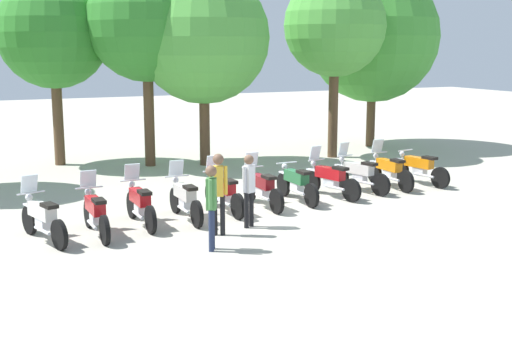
% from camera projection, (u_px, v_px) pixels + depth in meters
% --- Properties ---
extents(ground_plane, '(80.00, 80.00, 0.00)m').
position_uv_depth(ground_plane, '(264.00, 208.00, 17.30)').
color(ground_plane, '#ADA899').
extents(motorcycle_0, '(0.82, 2.13, 1.37)m').
position_uv_depth(motorcycle_0, '(42.00, 218.00, 14.24)').
color(motorcycle_0, black).
rests_on(motorcycle_0, ground_plane).
extents(motorcycle_1, '(0.62, 2.19, 1.37)m').
position_uv_depth(motorcycle_1, '(95.00, 212.00, 14.71)').
color(motorcycle_1, black).
rests_on(motorcycle_1, ground_plane).
extents(motorcycle_2, '(0.62, 2.19, 1.37)m').
position_uv_depth(motorcycle_2, '(140.00, 203.00, 15.55)').
color(motorcycle_2, black).
rests_on(motorcycle_2, ground_plane).
extents(motorcycle_3, '(0.62, 2.19, 1.37)m').
position_uv_depth(motorcycle_3, '(185.00, 199.00, 16.05)').
color(motorcycle_3, black).
rests_on(motorcycle_3, ground_plane).
extents(motorcycle_4, '(0.62, 2.19, 1.37)m').
position_uv_depth(motorcycle_4, '(223.00, 192.00, 16.77)').
color(motorcycle_4, black).
rests_on(motorcycle_4, ground_plane).
extents(motorcycle_5, '(0.62, 2.19, 1.37)m').
position_uv_depth(motorcycle_5, '(262.00, 187.00, 17.32)').
color(motorcycle_5, black).
rests_on(motorcycle_5, ground_plane).
extents(motorcycle_6, '(0.62, 2.19, 0.99)m').
position_uv_depth(motorcycle_6, '(296.00, 183.00, 17.95)').
color(motorcycle_6, black).
rests_on(motorcycle_6, ground_plane).
extents(motorcycle_7, '(0.77, 2.15, 1.37)m').
position_uv_depth(motorcycle_7, '(330.00, 179.00, 18.48)').
color(motorcycle_7, black).
rests_on(motorcycle_7, ground_plane).
extents(motorcycle_8, '(0.80, 2.14, 1.37)m').
position_uv_depth(motorcycle_8, '(359.00, 174.00, 19.18)').
color(motorcycle_8, black).
rests_on(motorcycle_8, ground_plane).
extents(motorcycle_9, '(0.62, 2.19, 1.37)m').
position_uv_depth(motorcycle_9, '(389.00, 170.00, 19.73)').
color(motorcycle_9, black).
rests_on(motorcycle_9, ground_plane).
extents(motorcycle_10, '(0.71, 2.16, 0.99)m').
position_uv_depth(motorcycle_10, '(419.00, 168.00, 20.20)').
color(motorcycle_10, black).
rests_on(motorcycle_10, ground_plane).
extents(person_0, '(0.40, 0.30, 1.70)m').
position_uv_depth(person_0, '(249.00, 185.00, 15.28)').
color(person_0, black).
rests_on(person_0, ground_plane).
extents(person_1, '(0.40, 0.32, 1.83)m').
position_uv_depth(person_1, '(218.00, 187.00, 14.61)').
color(person_1, black).
rests_on(person_1, ground_plane).
extents(person_2, '(0.31, 0.39, 1.77)m').
position_uv_depth(person_2, '(211.00, 201.00, 13.52)').
color(person_2, '#232D4C').
rests_on(person_2, ground_plane).
extents(tree_1, '(3.82, 3.82, 6.49)m').
position_uv_depth(tree_1, '(53.00, 33.00, 22.80)').
color(tree_1, brown).
rests_on(tree_1, ground_plane).
extents(tree_2, '(4.06, 4.06, 6.97)m').
position_uv_depth(tree_2, '(146.00, 22.00, 22.54)').
color(tree_2, brown).
rests_on(tree_2, ground_plane).
extents(tree_3, '(4.55, 4.55, 6.70)m').
position_uv_depth(tree_3, '(203.00, 38.00, 22.79)').
color(tree_3, brown).
rests_on(tree_3, ground_plane).
extents(tree_4, '(3.75, 3.75, 6.74)m').
position_uv_depth(tree_4, '(335.00, 26.00, 24.40)').
color(tree_4, brown).
rests_on(tree_4, ground_plane).
extents(tree_5, '(5.35, 5.35, 7.20)m').
position_uv_depth(tree_5, '(373.00, 37.00, 27.21)').
color(tree_5, brown).
rests_on(tree_5, ground_plane).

